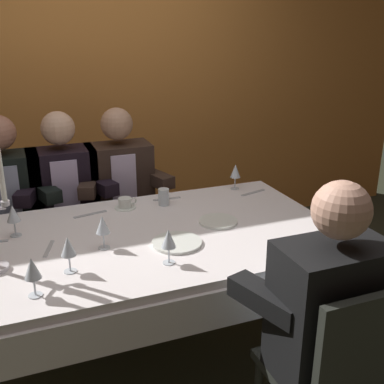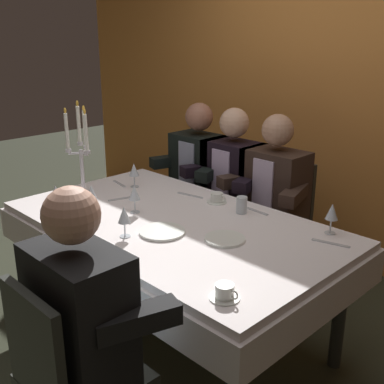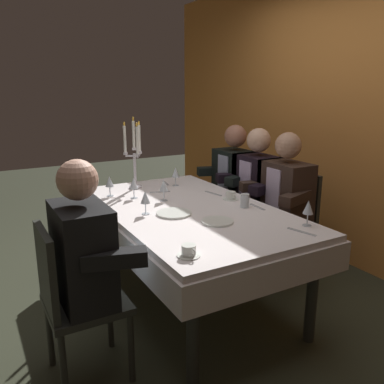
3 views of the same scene
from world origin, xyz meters
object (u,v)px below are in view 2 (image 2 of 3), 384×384
(dinner_plate_0, at_px, (225,239))
(seated_diner_3, at_px, (78,315))
(wine_glass_1, at_px, (134,194))
(water_tumbler_0, at_px, (242,205))
(seated_diner_0, at_px, (199,168))
(seated_diner_1, at_px, (233,177))
(wine_glass_2, at_px, (134,170))
(seated_diner_2, at_px, (275,188))
(wine_glass_4, at_px, (332,213))
(coffee_cup_1, at_px, (217,198))
(dinner_plate_1, at_px, (162,232))
(wine_glass_0, at_px, (92,193))
(wine_glass_3, at_px, (56,193))
(coffee_cup_0, at_px, (225,292))
(dining_table, at_px, (173,240))
(candelabra, at_px, (81,154))
(wine_glass_5, at_px, (124,216))

(dinner_plate_0, distance_m, seated_diner_3, 0.89)
(wine_glass_1, xyz_separation_m, water_tumbler_0, (0.44, 0.44, -0.07))
(seated_diner_0, distance_m, seated_diner_1, 0.35)
(wine_glass_2, distance_m, seated_diner_2, 0.96)
(wine_glass_4, height_order, coffee_cup_1, wine_glass_4)
(seated_diner_2, bearing_deg, seated_diner_1, 180.00)
(coffee_cup_1, bearing_deg, dinner_plate_1, -77.87)
(wine_glass_0, height_order, seated_diner_3, seated_diner_3)
(wine_glass_3, xyz_separation_m, wine_glass_4, (1.29, 0.85, 0.00))
(wine_glass_2, distance_m, water_tumbler_0, 0.84)
(coffee_cup_0, bearing_deg, water_tumbler_0, 125.94)
(dining_table, height_order, dinner_plate_0, dinner_plate_0)
(dinner_plate_0, bearing_deg, coffee_cup_1, 136.65)
(water_tumbler_0, bearing_deg, wine_glass_0, -135.57)
(wine_glass_0, height_order, coffee_cup_1, wine_glass_0)
(seated_diner_3, bearing_deg, seated_diner_1, 113.29)
(dinner_plate_0, distance_m, wine_glass_3, 1.05)
(seated_diner_1, bearing_deg, candelabra, -112.01)
(coffee_cup_0, relative_size, seated_diner_3, 0.11)
(wine_glass_3, relative_size, water_tumbler_0, 1.66)
(wine_glass_5, bearing_deg, wine_glass_4, 47.81)
(coffee_cup_1, bearing_deg, seated_diner_2, 80.78)
(wine_glass_5, bearing_deg, water_tumbler_0, 73.68)
(dinner_plate_0, distance_m, wine_glass_1, 0.64)
(wine_glass_4, xyz_separation_m, water_tumbler_0, (-0.52, -0.10, -0.07))
(wine_glass_5, height_order, coffee_cup_1, wine_glass_5)
(dining_table, xyz_separation_m, wine_glass_5, (-0.01, -0.33, 0.24))
(dinner_plate_1, relative_size, water_tumbler_0, 2.47)
(wine_glass_2, xyz_separation_m, coffee_cup_0, (1.39, -0.64, -0.09))
(wine_glass_0, relative_size, wine_glass_3, 1.00)
(water_tumbler_0, xyz_separation_m, coffee_cup_1, (-0.22, 0.03, -0.02))
(candelabra, height_order, dinner_plate_0, candelabra)
(candelabra, distance_m, seated_diner_2, 1.30)
(wine_glass_0, bearing_deg, coffee_cup_1, 58.20)
(dining_table, height_order, coffee_cup_1, coffee_cup_1)
(wine_glass_2, relative_size, wine_glass_4, 1.00)
(wine_glass_5, bearing_deg, coffee_cup_0, -6.33)
(wine_glass_2, relative_size, wine_glass_3, 1.00)
(dinner_plate_0, height_order, coffee_cup_0, coffee_cup_0)
(coffee_cup_0, distance_m, seated_diner_0, 1.93)
(water_tumbler_0, bearing_deg, wine_glass_5, -106.32)
(wine_glass_4, bearing_deg, dinner_plate_0, -125.45)
(wine_glass_3, bearing_deg, water_tumbler_0, 44.19)
(dinner_plate_1, relative_size, seated_diner_2, 0.20)
(dining_table, height_order, wine_glass_1, wine_glass_1)
(candelabra, height_order, seated_diner_2, candelabra)
(seated_diner_3, bearing_deg, candelabra, 146.61)
(wine_glass_3, height_order, seated_diner_0, seated_diner_0)
(dinner_plate_0, bearing_deg, seated_diner_2, 110.70)
(wine_glass_3, distance_m, water_tumbler_0, 1.08)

